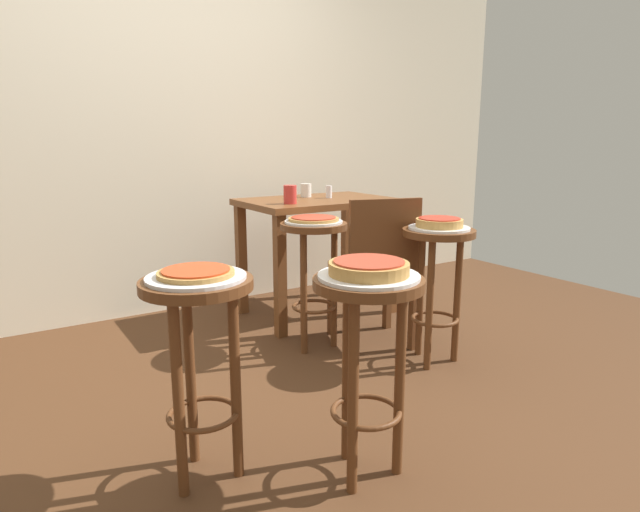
# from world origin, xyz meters

# --- Properties ---
(ground_plane) EXTENTS (6.00, 6.00, 0.00)m
(ground_plane) POSITION_xyz_m (0.00, 0.00, 0.00)
(ground_plane) COLOR #4C2D19
(back_wall) EXTENTS (6.00, 0.10, 3.00)m
(back_wall) POSITION_xyz_m (0.00, 1.65, 1.50)
(back_wall) COLOR beige
(back_wall) RESTS_ON ground_plane
(stool_foreground) EXTENTS (0.37, 0.37, 0.71)m
(stool_foreground) POSITION_xyz_m (-0.03, -0.61, 0.52)
(stool_foreground) COLOR #5B3319
(stool_foreground) RESTS_ON ground_plane
(serving_plate_foreground) EXTENTS (0.33, 0.33, 0.01)m
(serving_plate_foreground) POSITION_xyz_m (-0.03, -0.61, 0.72)
(serving_plate_foreground) COLOR silver
(serving_plate_foreground) RESTS_ON stool_foreground
(pizza_foreground) EXTENTS (0.26, 0.26, 0.05)m
(pizza_foreground) POSITION_xyz_m (-0.03, -0.61, 0.74)
(pizza_foreground) COLOR #B78442
(pizza_foreground) RESTS_ON serving_plate_foreground
(stool_middle) EXTENTS (0.37, 0.37, 0.71)m
(stool_middle) POSITION_xyz_m (-0.50, -0.32, 0.52)
(stool_middle) COLOR #5B3319
(stool_middle) RESTS_ON ground_plane
(serving_plate_middle) EXTENTS (0.32, 0.32, 0.01)m
(serving_plate_middle) POSITION_xyz_m (-0.50, -0.32, 0.72)
(serving_plate_middle) COLOR silver
(serving_plate_middle) RESTS_ON stool_middle
(pizza_middle) EXTENTS (0.25, 0.25, 0.02)m
(pizza_middle) POSITION_xyz_m (-0.50, -0.32, 0.73)
(pizza_middle) COLOR #B78442
(pizza_middle) RESTS_ON serving_plate_middle
(stool_leftside) EXTENTS (0.37, 0.37, 0.71)m
(stool_leftside) POSITION_xyz_m (0.87, -0.03, 0.52)
(stool_leftside) COLOR #5B3319
(stool_leftside) RESTS_ON ground_plane
(serving_plate_leftside) EXTENTS (0.31, 0.31, 0.01)m
(serving_plate_leftside) POSITION_xyz_m (0.87, -0.03, 0.72)
(serving_plate_leftside) COLOR silver
(serving_plate_leftside) RESTS_ON stool_leftside
(pizza_leftside) EXTENTS (0.23, 0.23, 0.05)m
(pizza_leftside) POSITION_xyz_m (0.87, -0.03, 0.74)
(pizza_leftside) COLOR tan
(pizza_leftside) RESTS_ON serving_plate_leftside
(stool_rear) EXTENTS (0.37, 0.37, 0.71)m
(stool_rear) POSITION_xyz_m (0.45, 0.49, 0.52)
(stool_rear) COLOR #5B3319
(stool_rear) RESTS_ON ground_plane
(serving_plate_rear) EXTENTS (0.32, 0.32, 0.01)m
(serving_plate_rear) POSITION_xyz_m (0.45, 0.49, 0.72)
(serving_plate_rear) COLOR silver
(serving_plate_rear) RESTS_ON stool_rear
(pizza_rear) EXTENTS (0.27, 0.27, 0.02)m
(pizza_rear) POSITION_xyz_m (0.45, 0.49, 0.73)
(pizza_rear) COLOR #B78442
(pizza_rear) RESTS_ON serving_plate_rear
(dining_table) EXTENTS (0.96, 0.64, 0.77)m
(dining_table) POSITION_xyz_m (0.80, 1.00, 0.64)
(dining_table) COLOR brown
(dining_table) RESTS_ON ground_plane
(cup_near_edge) EXTENTS (0.08, 0.08, 0.11)m
(cup_near_edge) POSITION_xyz_m (0.52, 0.85, 0.83)
(cup_near_edge) COLOR red
(cup_near_edge) RESTS_ON dining_table
(cup_far_edge) EXTENTS (0.07, 0.07, 0.09)m
(cup_far_edge) POSITION_xyz_m (0.80, 1.13, 0.82)
(cup_far_edge) COLOR silver
(cup_far_edge) RESTS_ON dining_table
(condiment_shaker) EXTENTS (0.04, 0.04, 0.08)m
(condiment_shaker) POSITION_xyz_m (0.89, 1.00, 0.81)
(condiment_shaker) COLOR white
(condiment_shaker) RESTS_ON dining_table
(wooden_chair) EXTENTS (0.50, 0.50, 0.85)m
(wooden_chair) POSITION_xyz_m (0.75, 0.31, 0.47)
(wooden_chair) COLOR #5B3319
(wooden_chair) RESTS_ON ground_plane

